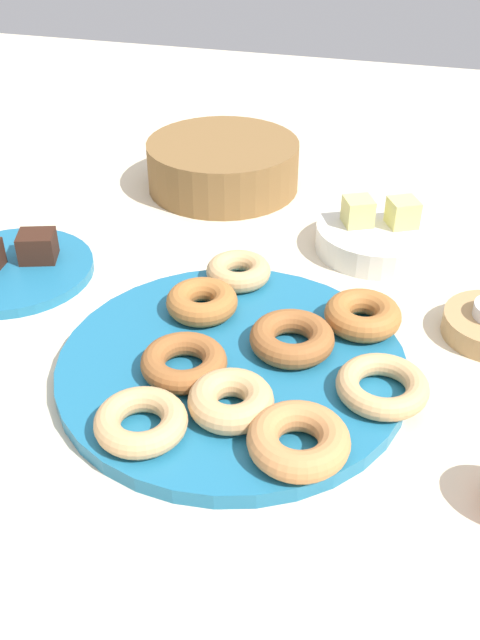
{
  "coord_description": "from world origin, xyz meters",
  "views": [
    {
      "loc": [
        0.16,
        -0.56,
        0.48
      ],
      "look_at": [
        0.0,
        0.03,
        0.05
      ],
      "focal_mm": 40.01,
      "sensor_mm": 36.0,
      "label": 1
    }
  ],
  "objects": [
    {
      "name": "basket",
      "position": [
        -0.14,
        0.44,
        0.04
      ],
      "size": [
        0.32,
        0.32,
        0.07
      ],
      "primitive_type": "cylinder",
      "rotation": [
        0.0,
        0.0,
        0.5
      ],
      "color": "brown",
      "rests_on": "ground_plane"
    },
    {
      "name": "brownie_far",
      "position": [
        -0.3,
        0.14,
        0.03
      ],
      "size": [
        0.06,
        0.05,
        0.04
      ],
      "primitive_type": "cube",
      "rotation": [
        0.0,
        0.0,
        0.33
      ],
      "color": "#381E14",
      "rests_on": "cake_plate"
    },
    {
      "name": "donut_4",
      "position": [
        0.06,
        0.04,
        0.03
      ],
      "size": [
        0.13,
        0.13,
        0.03
      ],
      "primitive_type": "torus",
      "rotation": [
        0.0,
        0.0,
        2.32
      ],
      "color": "#995B2D",
      "rests_on": "donut_plate"
    },
    {
      "name": "fruit_bowl",
      "position": [
        0.11,
        0.3,
        0.02
      ],
      "size": [
        0.16,
        0.16,
        0.04
      ],
      "primitive_type": "cylinder",
      "color": "silver",
      "rests_on": "ground_plane"
    },
    {
      "name": "donut_1",
      "position": [
        -0.06,
        0.07,
        0.03
      ],
      "size": [
        0.11,
        0.11,
        0.03
      ],
      "primitive_type": "torus",
      "rotation": [
        0.0,
        0.0,
        0.73
      ],
      "color": "#AD6B33",
      "rests_on": "donut_plate"
    },
    {
      "name": "donut_3",
      "position": [
        0.12,
        0.1,
        0.03
      ],
      "size": [
        0.09,
        0.09,
        0.03
      ],
      "primitive_type": "torus",
      "rotation": [
        0.0,
        0.0,
        3.12
      ],
      "color": "#AD6B33",
      "rests_on": "donut_plate"
    },
    {
      "name": "donut_6",
      "position": [
        0.09,
        -0.11,
        0.03
      ],
      "size": [
        0.09,
        0.09,
        0.03
      ],
      "primitive_type": "torus",
      "rotation": [
        0.0,
        0.0,
        4.7
      ],
      "color": "#C6844C",
      "rests_on": "donut_plate"
    },
    {
      "name": "donut_2",
      "position": [
        0.02,
        -0.08,
        0.03
      ],
      "size": [
        0.1,
        0.1,
        0.03
      ],
      "primitive_type": "torus",
      "rotation": [
        0.0,
        0.0,
        0.3
      ],
      "color": "tan",
      "rests_on": "donut_plate"
    },
    {
      "name": "melon_chunk_right",
      "position": [
        0.14,
        0.31,
        0.05
      ],
      "size": [
        0.05,
        0.05,
        0.04
      ],
      "primitive_type": "cube",
      "rotation": [
        0.0,
        0.0,
        0.49
      ],
      "color": "#DBD67A",
      "rests_on": "fruit_bowl"
    },
    {
      "name": "cake_plate",
      "position": [
        -0.32,
        0.11,
        0.01
      ],
      "size": [
        0.2,
        0.2,
        0.01
      ],
      "primitive_type": "cylinder",
      "color": "#1E6B93",
      "rests_on": "ground_plane"
    },
    {
      "name": "donut_0",
      "position": [
        -0.04,
        -0.03,
        0.03
      ],
      "size": [
        0.1,
        0.1,
        0.03
      ],
      "primitive_type": "torus",
      "rotation": [
        0.0,
        0.0,
        1.39
      ],
      "color": "#995B2D",
      "rests_on": "donut_plate"
    },
    {
      "name": "donut_5",
      "position": [
        -0.05,
        -0.12,
        0.03
      ],
      "size": [
        0.12,
        0.12,
        0.02
      ],
      "primitive_type": "torus",
      "rotation": [
        0.0,
        0.0,
        0.89
      ],
      "color": "tan",
      "rests_on": "donut_plate"
    },
    {
      "name": "donut_8",
      "position": [
        0.16,
        -0.01,
        0.03
      ],
      "size": [
        0.13,
        0.13,
        0.02
      ],
      "primitive_type": "torus",
      "rotation": [
        0.0,
        0.0,
        2.22
      ],
      "color": "tan",
      "rests_on": "donut_plate"
    },
    {
      "name": "melon_chunk_left",
      "position": [
        0.09,
        0.3,
        0.05
      ],
      "size": [
        0.05,
        0.05,
        0.04
      ],
      "primitive_type": "cube",
      "rotation": [
        0.0,
        0.0,
        0.46
      ],
      "color": "#DBD67A",
      "rests_on": "fruit_bowl"
    },
    {
      "name": "donut_plate",
      "position": [
        0.0,
        0.0,
        0.01
      ],
      "size": [
        0.37,
        0.37,
        0.02
      ],
      "primitive_type": "cylinder",
      "color": "#1E6B93",
      "rests_on": "ground_plane"
    },
    {
      "name": "ground_plane",
      "position": [
        0.0,
        0.0,
        0.0
      ],
      "size": [
        2.4,
        2.4,
        0.0
      ],
      "primitive_type": "plane",
      "color": "beige"
    },
    {
      "name": "donut_7",
      "position": [
        -0.04,
        0.15,
        0.03
      ],
      "size": [
        0.1,
        0.1,
        0.03
      ],
      "primitive_type": "torus",
      "rotation": [
        0.0,
        0.0,
        1.92
      ],
      "color": "tan",
      "rests_on": "donut_plate"
    }
  ]
}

